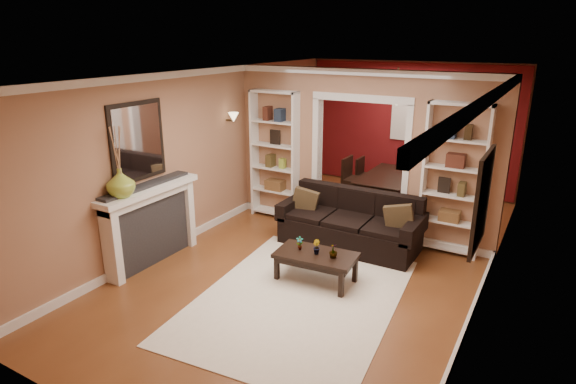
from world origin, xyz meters
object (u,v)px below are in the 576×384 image
Objects in this scene: coffee_table at (316,267)px; fireplace at (153,226)px; dining_table at (390,190)px; sofa at (350,221)px; bookshelf_left at (275,156)px; bookshelf_right at (454,180)px.

fireplace is at bearing -168.34° from coffee_table.
coffee_table is at bearing -177.51° from dining_table.
sofa is 1.32× the size of dining_table.
sofa is 1.30× the size of fireplace.
bookshelf_left is 2.49m from dining_table.
sofa is at bearing -157.27° from bookshelf_right.
sofa reaches higher than coffee_table.
bookshelf_left is 1.00× the size of bookshelf_right.
dining_table is at bearing 131.29° from bookshelf_right.
dining_table is (-0.15, 3.55, 0.09)m from coffee_table.
fireplace reaches higher than coffee_table.
dining_table is (1.62, 1.69, -0.85)m from bookshelf_left.
bookshelf_left reaches higher than coffee_table.
bookshelf_left is at bearing 77.95° from fireplace.
bookshelf_right is at bearing 34.80° from fireplace.
bookshelf_right is at bearing 22.73° from sofa.
dining_table is (-1.48, 1.69, -0.85)m from bookshelf_right.
coffee_table is 2.74m from bookshelf_left.
bookshelf_left is at bearing 136.25° from dining_table.
fireplace is at bearing -102.05° from bookshelf_left.
sofa is 1.66m from bookshelf_right.
bookshelf_left reaches higher than fireplace.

